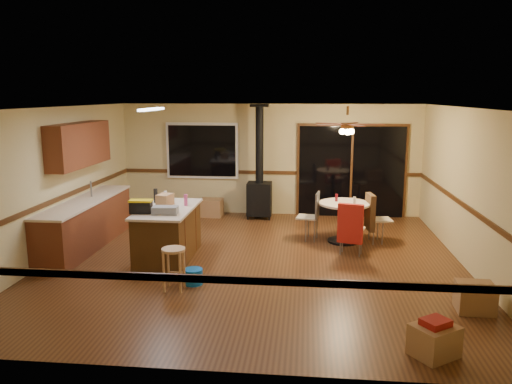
# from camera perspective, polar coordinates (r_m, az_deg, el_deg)

# --- Properties ---
(floor) EXTENTS (7.00, 7.00, 0.00)m
(floor) POSITION_cam_1_polar(r_m,az_deg,el_deg) (8.64, -0.20, -7.89)
(floor) COLOR #512E16
(floor) RESTS_ON ground
(ceiling) EXTENTS (7.00, 7.00, 0.00)m
(ceiling) POSITION_cam_1_polar(r_m,az_deg,el_deg) (8.18, -0.22, 9.61)
(ceiling) COLOR silver
(ceiling) RESTS_ON ground
(wall_back) EXTENTS (7.00, 0.00, 7.00)m
(wall_back) POSITION_cam_1_polar(r_m,az_deg,el_deg) (11.76, 1.58, 3.70)
(wall_back) COLOR #CABA80
(wall_back) RESTS_ON ground
(wall_front) EXTENTS (7.00, 0.00, 7.00)m
(wall_front) POSITION_cam_1_polar(r_m,az_deg,el_deg) (4.94, -4.48, -6.74)
(wall_front) COLOR #CABA80
(wall_front) RESTS_ON ground
(wall_left) EXTENTS (0.00, 7.00, 7.00)m
(wall_left) POSITION_cam_1_polar(r_m,az_deg,el_deg) (9.35, -22.08, 0.97)
(wall_left) COLOR #CABA80
(wall_left) RESTS_ON ground
(wall_right) EXTENTS (0.00, 7.00, 7.00)m
(wall_right) POSITION_cam_1_polar(r_m,az_deg,el_deg) (8.68, 23.43, 0.14)
(wall_right) COLOR #CABA80
(wall_right) RESTS_ON ground
(chair_rail) EXTENTS (7.00, 7.00, 0.08)m
(chair_rail) POSITION_cam_1_polar(r_m,az_deg,el_deg) (8.37, -0.21, -1.40)
(chair_rail) COLOR #472811
(chair_rail) RESTS_ON ground
(window) EXTENTS (1.72, 0.10, 1.32)m
(window) POSITION_cam_1_polar(r_m,az_deg,el_deg) (11.91, -6.16, 4.71)
(window) COLOR black
(window) RESTS_ON ground
(sliding_door) EXTENTS (2.52, 0.10, 2.10)m
(sliding_door) POSITION_cam_1_polar(r_m,az_deg,el_deg) (11.76, 10.83, 2.28)
(sliding_door) COLOR black
(sliding_door) RESTS_ON ground
(lower_cabinets) EXTENTS (0.60, 3.00, 0.86)m
(lower_cabinets) POSITION_cam_1_polar(r_m,az_deg,el_deg) (9.83, -18.81, -3.54)
(lower_cabinets) COLOR brown
(lower_cabinets) RESTS_ON ground
(countertop) EXTENTS (0.64, 3.04, 0.04)m
(countertop) POSITION_cam_1_polar(r_m,az_deg,el_deg) (9.73, -18.98, -0.97)
(countertop) COLOR beige
(countertop) RESTS_ON lower_cabinets
(upper_cabinets) EXTENTS (0.35, 2.00, 0.80)m
(upper_cabinets) POSITION_cam_1_polar(r_m,az_deg,el_deg) (9.81, -19.53, 5.13)
(upper_cabinets) COLOR brown
(upper_cabinets) RESTS_ON ground
(kitchen_island) EXTENTS (0.88, 1.68, 0.90)m
(kitchen_island) POSITION_cam_1_polar(r_m,az_deg,el_deg) (8.79, -10.01, -4.65)
(kitchen_island) COLOR #462A11
(kitchen_island) RESTS_ON ground
(wood_stove) EXTENTS (0.55, 0.50, 2.52)m
(wood_stove) POSITION_cam_1_polar(r_m,az_deg,el_deg) (11.42, 0.39, 0.59)
(wood_stove) COLOR black
(wood_stove) RESTS_ON ground
(ceiling_fan) EXTENTS (0.24, 0.24, 0.55)m
(ceiling_fan) POSITION_cam_1_polar(r_m,az_deg,el_deg) (9.48, 10.38, 7.29)
(ceiling_fan) COLOR brown
(ceiling_fan) RESTS_ON ceiling
(fluorescent_strip) EXTENTS (0.10, 1.20, 0.04)m
(fluorescent_strip) POSITION_cam_1_polar(r_m,az_deg,el_deg) (8.84, -11.84, 9.23)
(fluorescent_strip) COLOR white
(fluorescent_strip) RESTS_ON ceiling
(toolbox_grey) EXTENTS (0.42, 0.26, 0.13)m
(toolbox_grey) POSITION_cam_1_polar(r_m,az_deg,el_deg) (8.23, -10.34, -2.07)
(toolbox_grey) COLOR slate
(toolbox_grey) RESTS_ON kitchen_island
(toolbox_black) EXTENTS (0.36, 0.20, 0.19)m
(toolbox_black) POSITION_cam_1_polar(r_m,az_deg,el_deg) (8.36, -13.01, -1.73)
(toolbox_black) COLOR black
(toolbox_black) RESTS_ON kitchen_island
(toolbox_yellow_lid) EXTENTS (0.38, 0.22, 0.03)m
(toolbox_yellow_lid) POSITION_cam_1_polar(r_m,az_deg,el_deg) (8.34, -13.04, -0.99)
(toolbox_yellow_lid) COLOR gold
(toolbox_yellow_lid) RESTS_ON toolbox_black
(box_on_island) EXTENTS (0.27, 0.34, 0.20)m
(box_on_island) POSITION_cam_1_polar(r_m,az_deg,el_deg) (8.88, -10.37, -0.87)
(box_on_island) COLOR olive
(box_on_island) RESTS_ON kitchen_island
(bottle_dark) EXTENTS (0.08, 0.08, 0.25)m
(bottle_dark) POSITION_cam_1_polar(r_m,az_deg,el_deg) (9.12, -11.39, -0.41)
(bottle_dark) COLOR black
(bottle_dark) RESTS_ON kitchen_island
(bottle_pink) EXTENTS (0.07, 0.07, 0.20)m
(bottle_pink) POSITION_cam_1_polar(r_m,az_deg,el_deg) (8.78, -8.03, -0.92)
(bottle_pink) COLOR #D84C8C
(bottle_pink) RESTS_ON kitchen_island
(bottle_white) EXTENTS (0.07, 0.07, 0.16)m
(bottle_white) POSITION_cam_1_polar(r_m,az_deg,el_deg) (9.33, -10.31, -0.39)
(bottle_white) COLOR white
(bottle_white) RESTS_ON kitchen_island
(bar_stool) EXTENTS (0.41, 0.41, 0.63)m
(bar_stool) POSITION_cam_1_polar(r_m,az_deg,el_deg) (7.43, -9.35, -8.69)
(bar_stool) COLOR tan
(bar_stool) RESTS_ON floor
(blue_bucket) EXTENTS (0.37, 0.37, 0.24)m
(blue_bucket) POSITION_cam_1_polar(r_m,az_deg,el_deg) (7.67, -7.17, -9.57)
(blue_bucket) COLOR blue
(blue_bucket) RESTS_ON floor
(dining_table) EXTENTS (0.97, 0.97, 0.78)m
(dining_table) POSITION_cam_1_polar(r_m,az_deg,el_deg) (9.73, 10.03, -2.61)
(dining_table) COLOR black
(dining_table) RESTS_ON ground
(glass_red) EXTENTS (0.07, 0.07, 0.15)m
(glass_red) POSITION_cam_1_polar(r_m,az_deg,el_deg) (9.75, 9.18, -0.63)
(glass_red) COLOR #590C14
(glass_red) RESTS_ON dining_table
(glass_cream) EXTENTS (0.07, 0.07, 0.13)m
(glass_cream) POSITION_cam_1_polar(r_m,az_deg,el_deg) (9.63, 11.18, -0.90)
(glass_cream) COLOR beige
(glass_cream) RESTS_ON dining_table
(chair_left) EXTENTS (0.47, 0.46, 0.51)m
(chair_left) POSITION_cam_1_polar(r_m,az_deg,el_deg) (9.77, 6.52, -2.12)
(chair_left) COLOR tan
(chair_left) RESTS_ON ground
(chair_near) EXTENTS (0.53, 0.56, 0.70)m
(chair_near) POSITION_cam_1_polar(r_m,az_deg,el_deg) (8.88, 10.76, -3.55)
(chair_near) COLOR tan
(chair_near) RESTS_ON ground
(chair_right) EXTENTS (0.51, 0.48, 0.70)m
(chair_right) POSITION_cam_1_polar(r_m,az_deg,el_deg) (9.80, 13.06, -2.26)
(chair_right) COLOR tan
(chair_right) RESTS_ON ground
(box_under_window) EXTENTS (0.53, 0.44, 0.41)m
(box_under_window) POSITION_cam_1_polar(r_m,az_deg,el_deg) (11.74, -5.14, -1.78)
(box_under_window) COLOR olive
(box_under_window) RESTS_ON floor
(box_corner_a) EXTENTS (0.60, 0.58, 0.35)m
(box_corner_a) POSITION_cam_1_polar(r_m,az_deg,el_deg) (5.99, 19.70, -15.69)
(box_corner_a) COLOR olive
(box_corner_a) RESTS_ON floor
(box_corner_b) EXTENTS (0.49, 0.42, 0.38)m
(box_corner_b) POSITION_cam_1_polar(r_m,az_deg,el_deg) (7.29, 23.74, -10.97)
(box_corner_b) COLOR olive
(box_corner_b) RESTS_ON floor
(box_small_red) EXTENTS (0.36, 0.35, 0.07)m
(box_small_red) POSITION_cam_1_polar(r_m,az_deg,el_deg) (5.90, 19.84, -13.84)
(box_small_red) COLOR maroon
(box_small_red) RESTS_ON box_corner_a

